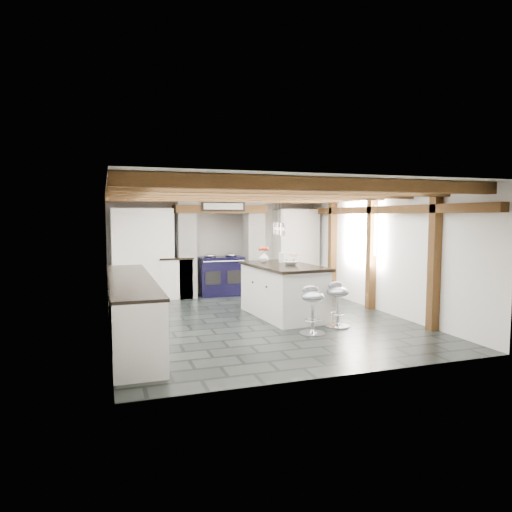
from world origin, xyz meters
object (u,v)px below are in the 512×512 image
object	(u,v)px
kitchen_island	(283,290)
bar_stool_far	(312,304)
range_cooker	(221,275)
bar_stool_near	(337,299)

from	to	relation	value
kitchen_island	bar_stool_far	size ratio (longest dim) A/B	2.64
range_cooker	kitchen_island	xyz separation A→B (m)	(0.53, -2.54, 0.02)
kitchen_island	bar_stool_near	distance (m)	1.19
bar_stool_near	range_cooker	bearing A→B (deg)	108.64
bar_stool_near	bar_stool_far	world-z (taller)	bar_stool_far
kitchen_island	bar_stool_far	xyz separation A→B (m)	(-0.05, -1.35, -0.02)
bar_stool_far	bar_stool_near	bearing A→B (deg)	34.70
range_cooker	bar_stool_far	xyz separation A→B (m)	(0.48, -3.88, 0.00)
bar_stool_near	bar_stool_far	distance (m)	0.66
range_cooker	bar_stool_near	bearing A→B (deg)	-73.30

